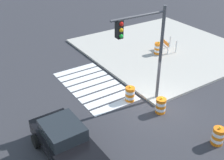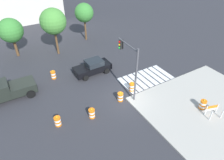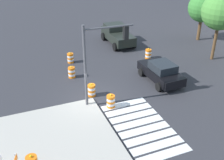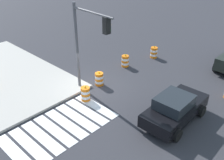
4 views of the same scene
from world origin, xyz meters
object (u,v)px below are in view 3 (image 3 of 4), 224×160
at_px(traffic_light_pole, 102,50).
at_px(street_tree_streetside_far, 221,11).
at_px(traffic_barrel_crosswalk_end, 70,58).
at_px(traffic_barrel_median_far, 92,90).
at_px(street_tree_streetside_near, 203,8).
at_px(traffic_barrel_median_near, 72,72).
at_px(traffic_barrel_far_curb, 148,54).
at_px(traffic_barrel_near_corner, 111,101).
at_px(sports_car, 161,72).
at_px(pickup_truck, 117,34).

xyz_separation_m(traffic_light_pole, street_tree_streetside_far, (-3.24, 12.13, 0.57)).
bearing_deg(traffic_barrel_crosswalk_end, traffic_barrel_median_far, -0.47).
relative_size(traffic_barrel_median_far, street_tree_streetside_near, 0.20).
xyz_separation_m(traffic_barrel_median_near, street_tree_streetside_near, (-3.59, 15.34, 3.09)).
height_order(traffic_light_pole, street_tree_streetside_near, traffic_light_pole).
bearing_deg(traffic_barrel_median_near, traffic_barrel_far_curb, 98.02).
xyz_separation_m(traffic_barrel_far_curb, street_tree_streetside_far, (2.39, 5.48, 4.03)).
xyz_separation_m(traffic_barrel_near_corner, traffic_barrel_median_far, (-1.88, -0.73, 0.00)).
bearing_deg(traffic_barrel_median_far, sports_car, 91.03).
bearing_deg(sports_car, traffic_light_pole, -76.55).
bearing_deg(traffic_barrel_far_curb, traffic_light_pole, -49.75).
height_order(pickup_truck, traffic_barrel_median_near, pickup_truck).
height_order(traffic_barrel_near_corner, traffic_barrel_median_far, same).
distance_m(traffic_barrel_median_far, traffic_barrel_far_curb, 8.35).
relative_size(sports_car, street_tree_streetside_near, 0.85).
bearing_deg(traffic_barrel_median_far, traffic_barrel_crosswalk_end, 179.53).
relative_size(traffic_barrel_near_corner, traffic_light_pole, 0.19).
bearing_deg(pickup_truck, sports_car, -1.19).
relative_size(pickup_truck, street_tree_streetside_far, 0.84).
xyz_separation_m(traffic_barrel_far_curb, street_tree_streetside_near, (-2.51, 7.68, 3.09)).
bearing_deg(street_tree_streetside_far, traffic_light_pole, -75.06).
xyz_separation_m(traffic_light_pole, street_tree_streetside_near, (-8.14, 14.33, -0.37)).
height_order(traffic_barrel_crosswalk_end, traffic_barrel_median_far, same).
bearing_deg(traffic_barrel_median_near, traffic_barrel_median_far, 9.99).
bearing_deg(traffic_barrel_median_near, traffic_barrel_crosswalk_end, 167.43).
xyz_separation_m(traffic_barrel_median_far, traffic_barrel_far_curb, (-4.45, 7.07, 0.00)).
bearing_deg(traffic_barrel_far_curb, traffic_barrel_near_corner, -45.04).
distance_m(sports_car, traffic_barrel_median_near, 7.16).
bearing_deg(traffic_barrel_median_far, pickup_truck, 147.66).
xyz_separation_m(pickup_truck, street_tree_streetside_far, (7.36, 6.59, 3.51)).
height_order(traffic_barrel_far_curb, street_tree_streetside_far, street_tree_streetside_far).
height_order(pickup_truck, street_tree_streetside_near, street_tree_streetside_near).
xyz_separation_m(sports_car, traffic_barrel_median_near, (-3.27, -6.37, -0.36)).
bearing_deg(traffic_barrel_near_corner, street_tree_streetside_far, 108.43).
bearing_deg(traffic_barrel_median_far, traffic_barrel_median_near, -170.01).
bearing_deg(sports_car, traffic_barrel_median_near, -117.17).
height_order(sports_car, traffic_barrel_far_curb, sports_car).
xyz_separation_m(pickup_truck, traffic_barrel_crosswalk_end, (3.16, -5.91, -0.52)).
xyz_separation_m(traffic_barrel_near_corner, traffic_barrel_far_curb, (-6.33, 6.34, 0.00)).
bearing_deg(traffic_barrel_median_far, street_tree_streetside_far, 99.32).
bearing_deg(sports_car, traffic_barrel_far_curb, 163.38).
height_order(traffic_barrel_median_near, traffic_light_pole, traffic_light_pole).
xyz_separation_m(sports_car, traffic_light_pole, (1.28, -5.35, 3.10)).
relative_size(pickup_truck, traffic_barrel_far_curb, 5.06).
bearing_deg(pickup_truck, street_tree_streetside_near, 74.35).
relative_size(traffic_barrel_median_near, traffic_barrel_median_far, 1.00).
relative_size(traffic_barrel_near_corner, street_tree_streetside_far, 0.17).
bearing_deg(traffic_barrel_crosswalk_end, pickup_truck, 118.12).
relative_size(traffic_barrel_median_far, traffic_light_pole, 0.19).
bearing_deg(traffic_light_pole, traffic_barrel_far_curb, 130.25).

